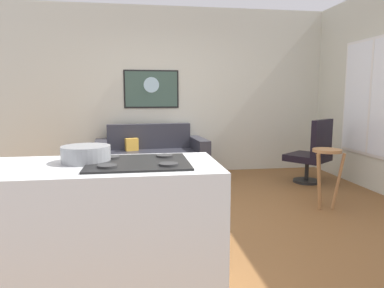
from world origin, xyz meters
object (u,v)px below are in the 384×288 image
(mixing_bowl, at_px, (86,154))
(wall_painting, at_px, (151,89))
(bar_stool, at_px, (326,163))
(coffee_table, at_px, (149,168))
(armchair, at_px, (313,153))
(couch, at_px, (151,160))

(mixing_bowl, xyz_separation_m, wall_painting, (0.55, 3.81, 0.46))
(bar_stool, bearing_deg, wall_painting, 130.96)
(coffee_table, relative_size, armchair, 0.87)
(coffee_table, relative_size, wall_painting, 0.93)
(couch, relative_size, wall_painting, 1.96)
(armchair, bearing_deg, bar_stool, -110.56)
(bar_stool, relative_size, mixing_bowl, 2.41)
(couch, bearing_deg, mixing_bowl, -98.61)
(bar_stool, height_order, mixing_bowl, mixing_bowl)
(couch, xyz_separation_m, bar_stool, (1.98, -1.82, 0.25))
(armchair, xyz_separation_m, wall_painting, (-2.37, 1.11, 0.96))
(bar_stool, xyz_separation_m, mixing_bowl, (-2.49, -1.56, 0.43))
(bar_stool, distance_m, mixing_bowl, 2.97)
(couch, bearing_deg, wall_painting, 85.52)
(couch, height_order, bar_stool, couch)
(mixing_bowl, bearing_deg, armchair, 42.77)
(couch, distance_m, bar_stool, 2.70)
(couch, distance_m, coffee_table, 1.01)
(couch, height_order, mixing_bowl, mixing_bowl)
(coffee_table, height_order, bar_stool, bar_stool)
(couch, bearing_deg, coffee_table, -94.14)
(mixing_bowl, distance_m, wall_painting, 3.87)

